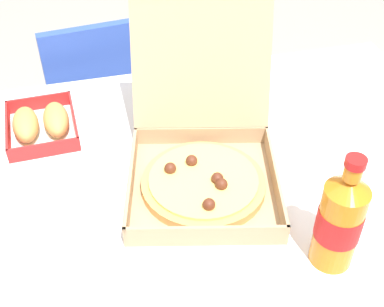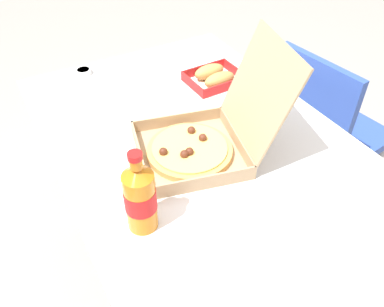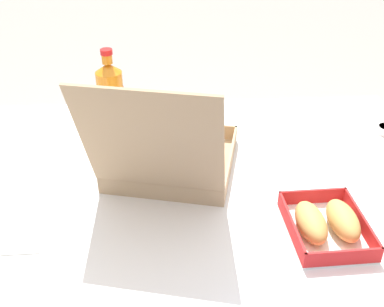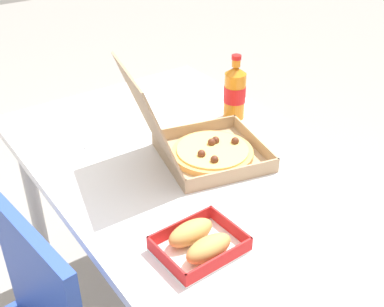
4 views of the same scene
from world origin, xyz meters
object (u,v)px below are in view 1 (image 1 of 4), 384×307
chair (107,108)px  pizza_box_open (203,160)px  paper_menu (326,102)px  bread_side_box (41,124)px  cola_bottle (340,220)px

chair → pizza_box_open: pizza_box_open is taller
pizza_box_open → paper_menu: bearing=27.0°
paper_menu → bread_side_box: bearing=174.9°
chair → cola_bottle: 1.04m
chair → bread_side_box: bearing=-111.0°
pizza_box_open → bread_side_box: (-0.31, 0.23, -0.02)m
bread_side_box → paper_menu: size_ratio=0.93×
pizza_box_open → cola_bottle: size_ratio=2.00×
bread_side_box → paper_menu: bearing=-4.0°
bread_side_box → pizza_box_open: bearing=-36.9°
chair → pizza_box_open: size_ratio=1.86×
chair → paper_menu: chair is taller
pizza_box_open → paper_menu: pizza_box_open is taller
chair → pizza_box_open: 0.75m
chair → cola_bottle: bearing=-72.3°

